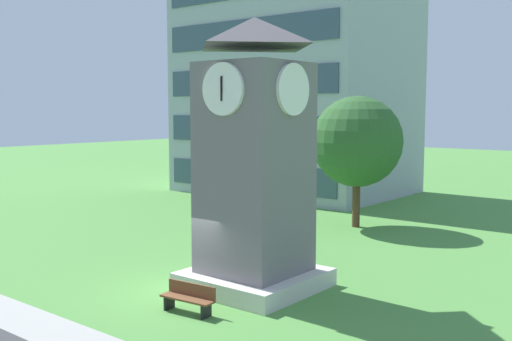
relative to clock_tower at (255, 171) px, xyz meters
name	(u,v)px	position (x,y,z in m)	size (l,w,h in m)	color
ground_plane	(179,295)	(-1.48, -2.19, -4.05)	(160.00, 160.00, 0.00)	#4C893D
kerb_strip	(59,334)	(-1.48, -6.68, -4.05)	(120.00, 1.60, 0.01)	#9E9E99
office_building	(296,84)	(-13.08, 21.10, 3.95)	(15.41, 11.47, 16.00)	#9EA8B2
clock_tower	(255,171)	(0.00, 0.00, 0.00)	(4.10, 4.10, 9.16)	slate
park_bench	(189,298)	(0.05, -3.23, -3.59)	(1.84, 0.65, 0.88)	brown
tree_by_building	(357,142)	(-2.64, 11.73, 0.42)	(4.71, 4.71, 6.83)	#513823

